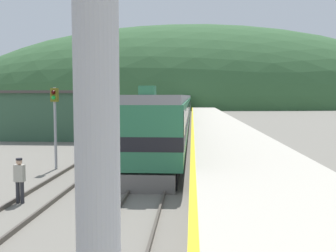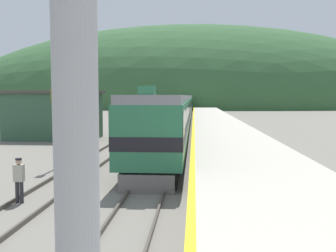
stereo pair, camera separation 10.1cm
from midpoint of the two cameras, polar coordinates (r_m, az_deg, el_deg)
name	(u,v)px [view 2 (the right image)]	position (r m, az deg, el deg)	size (l,w,h in m)	color
track_main	(183,117)	(69.61, 2.28, 1.28)	(1.52, 180.00, 0.16)	#4C443D
track_siding	(161,117)	(69.83, -0.98, 1.30)	(1.51, 180.00, 0.16)	#4C443D
platform	(216,123)	(49.68, 6.97, 0.41)	(5.77, 140.00, 0.91)	#BCB5A5
distant_hills	(189,107)	(138.00, 3.04, 2.82)	(166.44, 74.90, 55.58)	#335B33
station_shed	(54,115)	(36.87, -16.14, 1.60)	(8.35, 5.04, 4.36)	#385B42
express_train_lead_car	(165,123)	(25.35, -0.38, 0.47)	(2.96, 20.40, 4.31)	black
carriage_second	(178,110)	(47.02, 1.55, 2.29)	(2.95, 20.82, 3.95)	black
carriage_third	(183,106)	(68.70, 2.27, 2.97)	(2.95, 20.82, 3.95)	black
carriage_fourth	(186,103)	(90.39, 2.64, 3.32)	(2.95, 20.82, 3.95)	black
signal_post_siding	(55,111)	(21.60, -15.96, 2.10)	(0.36, 0.42, 4.35)	#9E9EA3
track_worker	(19,178)	(15.36, -20.63, -7.04)	(0.38, 0.25, 1.66)	#2D2D33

